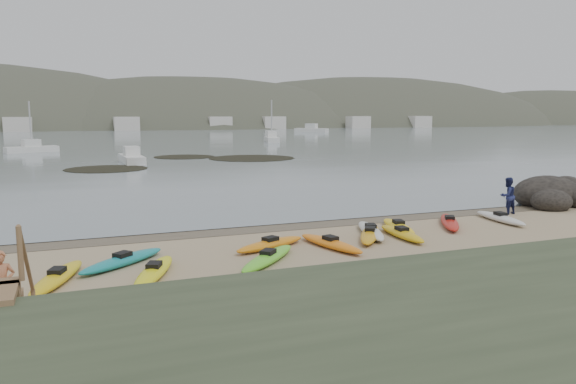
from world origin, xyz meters
name	(u,v)px	position (x,y,z in m)	size (l,w,h in m)	color
ground	(288,224)	(0.00, 0.00, 0.00)	(600.00, 600.00, 0.00)	tan
wet_sand	(290,225)	(0.00, -0.30, 0.00)	(60.00, 60.00, 0.00)	brown
water	(85,122)	(0.00, 300.00, 0.01)	(1200.00, 1200.00, 0.00)	slate
kayaks	(324,241)	(-0.24, -4.42, 0.17)	(20.88, 7.00, 0.34)	silver
person_west	(2,284)	(-11.02, -8.47, 0.85)	(0.62, 0.41, 1.70)	#B66D48
person_east	(508,196)	(11.31, -1.64, 0.94)	(0.91, 0.71, 1.88)	navy
rock_cluster	(558,200)	(16.16, -0.32, 0.26)	(5.51, 4.09, 1.98)	black
kelp_mats	(200,161)	(3.83, 35.76, 0.03)	(24.64, 18.71, 0.04)	black
moored_boats	(183,138)	(10.70, 80.85, 0.54)	(90.23, 84.39, 1.24)	silver
far_hills	(201,167)	(39.38, 193.97, -15.93)	(550.00, 135.00, 80.00)	#384235
far_town	(124,124)	(6.00, 145.00, 2.00)	(199.00, 5.00, 4.00)	beige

